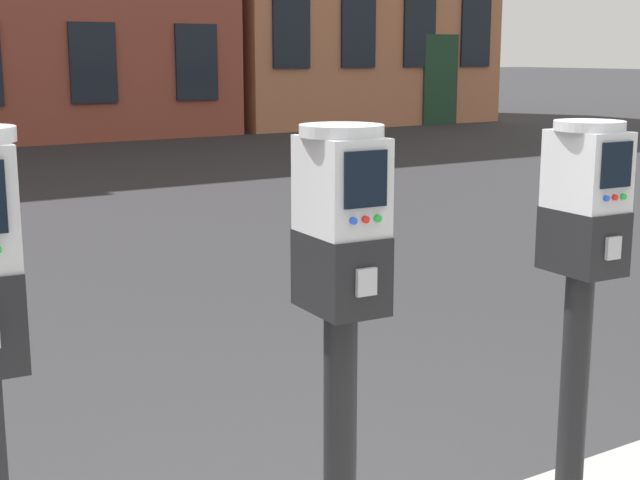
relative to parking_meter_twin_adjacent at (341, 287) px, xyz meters
The scene contains 2 objects.
parking_meter_twin_adjacent is the anchor object (origin of this frame).
parking_meter_end_of_row 0.91m from the parking_meter_twin_adjacent, ahead, with size 0.23×0.26×1.33m.
Camera 1 is at (-1.55, -2.02, 1.68)m, focal length 51.56 mm.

